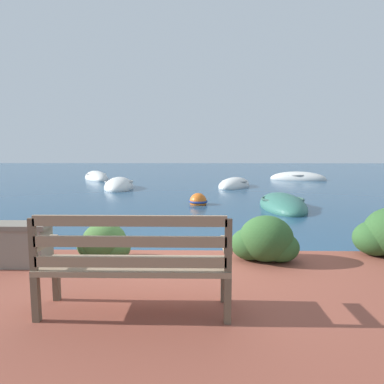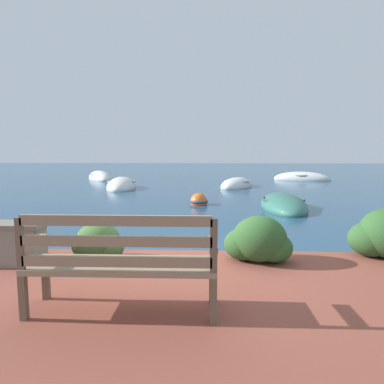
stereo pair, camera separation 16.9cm
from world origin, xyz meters
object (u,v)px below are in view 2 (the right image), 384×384
(park_bench, at_px, (121,261))
(rowboat_nearest, at_px, (283,206))
(rowboat_mid, at_px, (122,187))
(rowboat_far, at_px, (237,186))
(rowboat_distant, at_px, (100,178))
(mooring_buoy, at_px, (199,202))
(rowboat_outer, at_px, (301,179))

(park_bench, distance_m, rowboat_nearest, 7.75)
(rowboat_mid, distance_m, rowboat_far, 5.21)
(park_bench, relative_size, rowboat_far, 0.61)
(rowboat_distant, bearing_deg, rowboat_nearest, -167.45)
(rowboat_far, xyz_separation_m, rowboat_distant, (-7.58, 3.99, 0.00))
(park_bench, bearing_deg, mooring_buoy, 92.52)
(rowboat_outer, bearing_deg, rowboat_distant, 17.53)
(park_bench, height_order, rowboat_outer, park_bench)
(rowboat_mid, xyz_separation_m, rowboat_distant, (-2.42, 4.73, -0.00))
(rowboat_nearest, xyz_separation_m, rowboat_distant, (-8.40, 9.64, 0.01))
(rowboat_mid, height_order, rowboat_outer, rowboat_mid)
(mooring_buoy, bearing_deg, rowboat_nearest, -11.70)
(rowboat_nearest, bearing_deg, rowboat_distant, -137.03)
(rowboat_nearest, relative_size, rowboat_outer, 0.96)
(rowboat_far, bearing_deg, rowboat_mid, 125.23)
(rowboat_nearest, xyz_separation_m, rowboat_outer, (3.17, 9.45, 0.01))
(rowboat_nearest, distance_m, rowboat_distant, 12.79)
(rowboat_mid, height_order, rowboat_far, rowboat_mid)
(park_bench, relative_size, rowboat_nearest, 0.55)
(rowboat_mid, bearing_deg, rowboat_outer, 109.00)
(rowboat_outer, bearing_deg, rowboat_nearest, 89.93)
(rowboat_mid, distance_m, rowboat_outer, 10.22)
(rowboat_nearest, xyz_separation_m, mooring_buoy, (-2.49, 0.52, 0.03))
(rowboat_distant, bearing_deg, rowboat_far, -146.29)
(park_bench, bearing_deg, rowboat_mid, 110.47)
(rowboat_far, bearing_deg, park_bench, -162.91)
(park_bench, height_order, rowboat_far, park_bench)
(rowboat_distant, bearing_deg, rowboat_outer, -119.48)
(rowboat_nearest, bearing_deg, rowboat_mid, -127.47)
(park_bench, distance_m, rowboat_distant, 17.58)
(rowboat_mid, relative_size, mooring_buoy, 4.91)
(rowboat_outer, bearing_deg, rowboat_far, 61.99)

